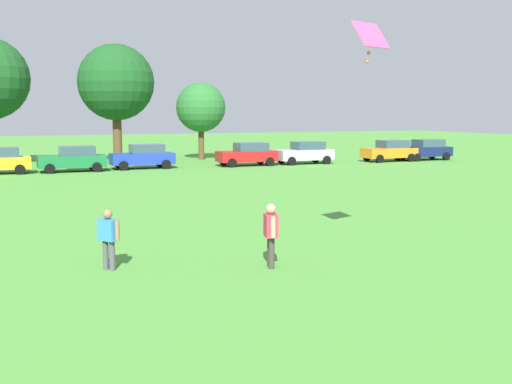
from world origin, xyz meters
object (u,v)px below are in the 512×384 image
(parked_car_red_5, at_px, (248,154))
(parked_car_orange_7, at_px, (390,151))
(parked_car_silver_6, at_px, (305,153))
(tree_right, at_px, (116,83))
(adult_bystander, at_px, (271,230))
(parked_car_green_3, at_px, (73,159))
(parked_car_blue_4, at_px, (143,156))
(parked_car_navy_8, at_px, (426,150))
(bystander_near_trees, at_px, (108,234))
(kite, at_px, (370,37))
(tree_far_right, at_px, (201,108))

(parked_car_red_5, distance_m, parked_car_orange_7, 11.95)
(parked_car_silver_6, bearing_deg, tree_right, -27.38)
(adult_bystander, bearing_deg, parked_car_green_3, -162.37)
(parked_car_green_3, distance_m, parked_car_red_5, 12.29)
(parked_car_blue_4, bearing_deg, parked_car_silver_6, 176.43)
(parked_car_orange_7, xyz_separation_m, parked_car_navy_8, (3.51, 0.07, 0.00))
(parked_car_green_3, xyz_separation_m, tree_right, (4.05, 6.35, 5.26))
(adult_bystander, distance_m, parked_car_navy_8, 37.92)
(tree_right, bearing_deg, bystander_near_trees, -100.50)
(bystander_near_trees, xyz_separation_m, tree_right, (6.17, 33.29, 5.21))
(parked_car_blue_4, height_order, tree_right, tree_right)
(parked_car_green_3, bearing_deg, parked_car_orange_7, 178.15)
(bystander_near_trees, relative_size, kite, 1.27)
(parked_car_navy_8, height_order, tree_far_right, tree_far_right)
(kite, bearing_deg, parked_car_navy_8, 49.81)
(bystander_near_trees, bearing_deg, kite, 45.87)
(parked_car_red_5, bearing_deg, parked_car_green_3, -0.86)
(parked_car_green_3, relative_size, parked_car_orange_7, 1.00)
(parked_car_blue_4, relative_size, parked_car_silver_6, 1.00)
(parked_car_navy_8, bearing_deg, adult_bystander, 46.63)
(adult_bystander, height_order, parked_car_orange_7, parked_car_orange_7)
(adult_bystander, height_order, parked_car_silver_6, parked_car_silver_6)
(kite, distance_m, parked_car_orange_7, 33.96)
(bystander_near_trees, distance_m, kite, 8.43)
(parked_car_red_5, height_order, tree_right, tree_right)
(parked_car_silver_6, xyz_separation_m, parked_car_orange_7, (7.32, -0.47, 0.00))
(bystander_near_trees, bearing_deg, parked_car_red_5, 116.96)
(parked_car_orange_7, bearing_deg, adult_bystander, 50.66)
(parked_car_blue_4, height_order, tree_far_right, tree_far_right)
(bystander_near_trees, relative_size, parked_car_red_5, 0.36)
(parked_car_green_3, distance_m, parked_car_navy_8, 27.73)
(parked_car_orange_7, distance_m, parked_car_navy_8, 3.51)
(parked_car_navy_8, bearing_deg, parked_car_silver_6, -2.10)
(parked_car_orange_7, bearing_deg, kite, 54.31)
(bystander_near_trees, bearing_deg, parked_car_blue_4, 131.17)
(parked_car_silver_6, bearing_deg, parked_car_green_3, -1.05)
(adult_bystander, bearing_deg, kite, 108.30)
(parked_car_orange_7, bearing_deg, parked_car_red_5, -2.86)
(adult_bystander, bearing_deg, parked_car_red_5, 173.54)
(parked_car_silver_6, bearing_deg, parked_car_red_5, -1.54)
(parked_car_blue_4, bearing_deg, parked_car_green_3, 5.40)
(bystander_near_trees, distance_m, parked_car_orange_7, 37.13)
(adult_bystander, xyz_separation_m, tree_far_right, (9.30, 35.18, 3.29))
(parked_car_orange_7, distance_m, tree_far_right, 15.67)
(parked_car_orange_7, bearing_deg, parked_car_green_3, -1.85)
(parked_car_silver_6, relative_size, tree_far_right, 0.68)
(parked_car_navy_8, bearing_deg, bystander_near_trees, 41.32)
(kite, relative_size, parked_car_blue_4, 0.28)
(kite, height_order, parked_car_navy_8, kite)
(kite, relative_size, parked_car_green_3, 0.28)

